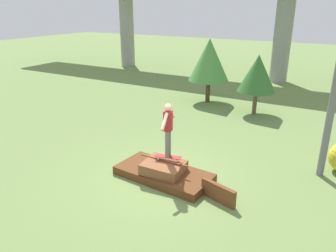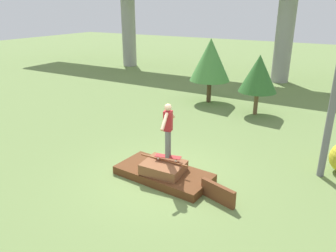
# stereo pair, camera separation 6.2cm
# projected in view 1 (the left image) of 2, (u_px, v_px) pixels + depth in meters

# --- Properties ---
(ground_plane) EXTENTS (80.00, 80.00, 0.00)m
(ground_plane) POSITION_uv_depth(u_px,v_px,m) (164.00, 178.00, 9.54)
(ground_plane) COLOR olive
(scrap_pile) EXTENTS (2.87, 1.52, 0.60)m
(scrap_pile) POSITION_uv_depth(u_px,v_px,m) (164.00, 172.00, 9.45)
(scrap_pile) COLOR #5B3319
(scrap_pile) RESTS_ON ground_plane
(scrap_plank_loose) EXTENTS (1.02, 0.41, 0.47)m
(scrap_plank_loose) POSITION_uv_depth(u_px,v_px,m) (218.00, 193.00, 8.34)
(scrap_plank_loose) COLOR brown
(scrap_plank_loose) RESTS_ON ground_plane
(skateboard) EXTENTS (0.79, 0.39, 0.09)m
(skateboard) POSITION_uv_depth(u_px,v_px,m) (168.00, 157.00, 9.33)
(skateboard) COLOR maroon
(skateboard) RESTS_ON scrap_pile
(skater) EXTENTS (0.36, 1.16, 1.56)m
(skater) POSITION_uv_depth(u_px,v_px,m) (168.00, 127.00, 9.01)
(skater) COLOR slate
(skater) RESTS_ON skateboard
(tree_behind_left) EXTENTS (1.70, 1.70, 2.71)m
(tree_behind_left) POSITION_uv_depth(u_px,v_px,m) (258.00, 74.00, 14.50)
(tree_behind_left) COLOR brown
(tree_behind_left) RESTS_ON ground_plane
(tree_behind_right) EXTENTS (2.02, 2.02, 3.22)m
(tree_behind_right) POSITION_uv_depth(u_px,v_px,m) (209.00, 60.00, 16.26)
(tree_behind_right) COLOR #4C3823
(tree_behind_right) RESTS_ON ground_plane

